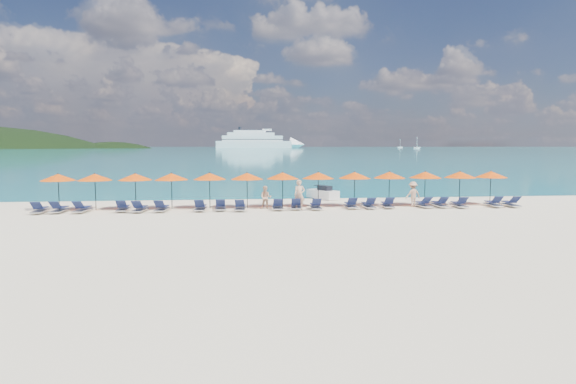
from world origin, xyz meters
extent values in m
plane|color=beige|center=(0.00, 0.00, 0.00)|extent=(1400.00, 1400.00, 0.00)
cube|color=#1FA9B2|center=(0.00, 660.00, 0.01)|extent=(1600.00, 1300.00, 0.01)
ellipsoid|color=black|center=(-150.00, 560.00, -35.00)|extent=(162.00, 126.00, 85.50)
cube|color=white|center=(17.70, 612.85, 4.49)|extent=(99.98, 26.28, 8.98)
cone|color=white|center=(76.78, 617.87, 4.49)|extent=(21.37, 21.37, 19.76)
cube|color=white|center=(15.91, 612.69, 12.58)|extent=(80.06, 21.92, 7.19)
cube|color=white|center=(14.12, 612.54, 17.97)|extent=(62.19, 18.62, 4.49)
cube|color=white|center=(12.33, 612.39, 21.56)|extent=(42.27, 14.26, 3.14)
cube|color=black|center=(15.91, 612.69, 11.23)|extent=(81.06, 22.18, 0.81)
cube|color=black|center=(15.91, 612.69, 14.37)|extent=(79.06, 21.65, 0.81)
cylinder|color=black|center=(-0.02, 611.34, 25.15)|extent=(3.95, 3.95, 4.94)
cube|color=white|center=(184.53, 465.45, 0.89)|extent=(6.66, 2.22, 1.78)
cylinder|color=white|center=(184.53, 465.45, 6.66)|extent=(0.40, 0.40, 11.10)
cube|color=white|center=(212.18, 598.93, 0.83)|extent=(6.24, 2.08, 1.66)
cylinder|color=white|center=(212.18, 598.93, 6.24)|extent=(0.37, 0.37, 10.40)
cube|color=silver|center=(3.30, 9.83, 0.34)|extent=(2.16, 2.88, 0.62)
cube|color=black|center=(3.40, 9.63, 0.79)|extent=(1.03, 1.26, 0.40)
cylinder|color=black|center=(2.98, 10.43, 0.96)|extent=(0.58, 0.35, 0.07)
imported|color=tan|center=(0.80, 3.89, 0.93)|extent=(0.70, 0.48, 1.85)
imported|color=tan|center=(-1.23, 4.52, 0.72)|extent=(0.77, 0.54, 1.44)
imported|color=tan|center=(8.28, 4.71, 0.81)|extent=(1.13, 0.72, 1.62)
cylinder|color=black|center=(-13.76, 5.19, 1.10)|extent=(0.05, 0.05, 2.20)
cone|color=#EC4906|center=(-13.76, 5.19, 2.02)|extent=(2.10, 2.10, 0.42)
sphere|color=black|center=(-13.76, 5.19, 2.24)|extent=(0.08, 0.08, 0.08)
cylinder|color=black|center=(-11.61, 5.17, 1.10)|extent=(0.05, 0.05, 2.20)
cone|color=#EC4906|center=(-11.61, 5.17, 2.02)|extent=(2.10, 2.10, 0.42)
sphere|color=black|center=(-11.61, 5.17, 2.24)|extent=(0.08, 0.08, 0.08)
cylinder|color=black|center=(-9.22, 5.17, 1.10)|extent=(0.05, 0.05, 2.20)
cone|color=#EC4906|center=(-9.22, 5.17, 2.02)|extent=(2.10, 2.10, 0.42)
sphere|color=black|center=(-9.22, 5.17, 2.24)|extent=(0.08, 0.08, 0.08)
cylinder|color=black|center=(-7.03, 5.15, 1.10)|extent=(0.05, 0.05, 2.20)
cone|color=#EC4906|center=(-7.03, 5.15, 2.02)|extent=(2.10, 2.10, 0.42)
sphere|color=black|center=(-7.03, 5.15, 2.24)|extent=(0.08, 0.08, 0.08)
cylinder|color=black|center=(-4.71, 5.31, 1.10)|extent=(0.05, 0.05, 2.20)
cone|color=#EC4906|center=(-4.71, 5.31, 2.02)|extent=(2.10, 2.10, 0.42)
sphere|color=black|center=(-4.71, 5.31, 2.24)|extent=(0.08, 0.08, 0.08)
cylinder|color=black|center=(-2.36, 5.16, 1.10)|extent=(0.05, 0.05, 2.20)
cone|color=#EC4906|center=(-2.36, 5.16, 2.02)|extent=(2.10, 2.10, 0.42)
sphere|color=black|center=(-2.36, 5.16, 2.24)|extent=(0.08, 0.08, 0.08)
cylinder|color=black|center=(-0.10, 5.36, 1.10)|extent=(0.05, 0.05, 2.20)
cone|color=#EC4906|center=(-0.10, 5.36, 2.02)|extent=(2.10, 2.10, 0.42)
sphere|color=black|center=(-0.10, 5.36, 2.24)|extent=(0.08, 0.08, 0.08)
cylinder|color=black|center=(2.20, 5.33, 1.10)|extent=(0.05, 0.05, 2.20)
cone|color=#EC4906|center=(2.20, 5.33, 2.02)|extent=(2.10, 2.10, 0.42)
sphere|color=black|center=(2.20, 5.33, 2.24)|extent=(0.08, 0.08, 0.08)
cylinder|color=black|center=(4.56, 5.26, 1.10)|extent=(0.05, 0.05, 2.20)
cone|color=#EC4906|center=(4.56, 5.26, 2.02)|extent=(2.10, 2.10, 0.42)
sphere|color=black|center=(4.56, 5.26, 2.24)|extent=(0.08, 0.08, 0.08)
cylinder|color=black|center=(6.90, 5.33, 1.10)|extent=(0.05, 0.05, 2.20)
cone|color=#EC4906|center=(6.90, 5.33, 2.02)|extent=(2.10, 2.10, 0.42)
sphere|color=black|center=(6.90, 5.33, 2.24)|extent=(0.08, 0.08, 0.08)
cylinder|color=black|center=(9.29, 5.26, 1.10)|extent=(0.05, 0.05, 2.20)
cone|color=#EC4906|center=(9.29, 5.26, 2.02)|extent=(2.10, 2.10, 0.42)
sphere|color=black|center=(9.29, 5.26, 2.24)|extent=(0.08, 0.08, 0.08)
cylinder|color=black|center=(11.65, 5.23, 1.10)|extent=(0.05, 0.05, 2.20)
cone|color=#EC4906|center=(11.65, 5.23, 2.02)|extent=(2.10, 2.10, 0.42)
sphere|color=black|center=(11.65, 5.23, 2.24)|extent=(0.08, 0.08, 0.08)
cylinder|color=black|center=(13.82, 5.27, 1.10)|extent=(0.05, 0.05, 2.20)
cone|color=#EC4906|center=(13.82, 5.27, 2.02)|extent=(2.10, 2.10, 0.42)
sphere|color=black|center=(13.82, 5.27, 2.24)|extent=(0.08, 0.08, 0.08)
cube|color=silver|center=(-14.42, 3.98, 0.14)|extent=(0.74, 1.74, 0.06)
cube|color=#161E44|center=(-14.44, 4.22, 0.30)|extent=(0.63, 1.14, 0.04)
cube|color=#161E44|center=(-14.38, 3.43, 0.55)|extent=(0.59, 0.58, 0.43)
cube|color=silver|center=(-13.38, 4.12, 0.14)|extent=(0.72, 1.73, 0.06)
cube|color=#161E44|center=(-13.37, 4.37, 0.30)|extent=(0.62, 1.13, 0.04)
cube|color=#161E44|center=(-13.42, 3.58, 0.55)|extent=(0.58, 0.57, 0.43)
cube|color=silver|center=(-12.08, 4.07, 0.14)|extent=(0.78, 1.75, 0.06)
cube|color=#161E44|center=(-12.05, 4.32, 0.30)|extent=(0.65, 1.15, 0.04)
cube|color=#161E44|center=(-12.13, 3.53, 0.55)|extent=(0.60, 0.59, 0.43)
cube|color=silver|center=(-9.78, 4.23, 0.14)|extent=(0.71, 1.73, 0.06)
cube|color=#161E44|center=(-9.79, 4.48, 0.30)|extent=(0.61, 1.13, 0.04)
cube|color=#161E44|center=(-9.75, 3.68, 0.55)|extent=(0.58, 0.57, 0.43)
cube|color=silver|center=(-8.74, 3.91, 0.14)|extent=(0.77, 1.75, 0.06)
cube|color=#161E44|center=(-8.72, 4.16, 0.30)|extent=(0.65, 1.15, 0.04)
cube|color=#161E44|center=(-8.79, 3.36, 0.55)|extent=(0.60, 0.58, 0.43)
cube|color=silver|center=(-7.47, 3.97, 0.14)|extent=(0.79, 1.75, 0.06)
cube|color=#161E44|center=(-7.45, 4.22, 0.30)|extent=(0.66, 1.15, 0.04)
cube|color=#161E44|center=(-7.53, 3.42, 0.55)|extent=(0.60, 0.59, 0.43)
cube|color=silver|center=(-5.20, 4.01, 0.14)|extent=(0.70, 1.73, 0.06)
cube|color=#161E44|center=(-5.18, 4.26, 0.30)|extent=(0.60, 1.12, 0.04)
cube|color=#161E44|center=(-5.22, 3.46, 0.55)|extent=(0.57, 0.56, 0.43)
cube|color=silver|center=(-4.01, 4.15, 0.14)|extent=(0.68, 1.72, 0.06)
cube|color=#161E44|center=(-4.02, 4.40, 0.30)|extent=(0.59, 1.12, 0.04)
cube|color=#161E44|center=(-3.99, 3.60, 0.55)|extent=(0.57, 0.56, 0.43)
cube|color=silver|center=(-2.81, 3.88, 0.14)|extent=(0.73, 1.74, 0.06)
cube|color=#161E44|center=(-2.80, 4.13, 0.30)|extent=(0.62, 1.13, 0.04)
cube|color=#161E44|center=(-2.85, 3.33, 0.55)|extent=(0.58, 0.57, 0.43)
cube|color=silver|center=(-0.53, 4.07, 0.14)|extent=(0.71, 1.73, 0.06)
cube|color=#161E44|center=(-0.51, 4.32, 0.30)|extent=(0.60, 1.13, 0.04)
cube|color=#161E44|center=(-0.56, 3.52, 0.55)|extent=(0.58, 0.56, 0.43)
cube|color=silver|center=(0.61, 4.16, 0.14)|extent=(0.79, 1.75, 0.06)
cube|color=#161E44|center=(0.64, 4.41, 0.30)|extent=(0.66, 1.15, 0.04)
cube|color=#161E44|center=(0.56, 3.61, 0.55)|extent=(0.60, 0.59, 0.43)
cube|color=silver|center=(1.82, 3.99, 0.14)|extent=(0.71, 1.73, 0.06)
cube|color=#161E44|center=(1.83, 4.23, 0.30)|extent=(0.61, 1.13, 0.04)
cube|color=#161E44|center=(1.79, 3.44, 0.55)|extent=(0.58, 0.57, 0.43)
cube|color=silver|center=(4.09, 4.26, 0.14)|extent=(0.69, 1.72, 0.06)
cube|color=#161E44|center=(4.10, 4.51, 0.30)|extent=(0.59, 1.12, 0.04)
cube|color=#161E44|center=(4.07, 3.71, 0.55)|extent=(0.57, 0.56, 0.43)
cube|color=silver|center=(5.19, 4.11, 0.14)|extent=(0.66, 1.71, 0.06)
cube|color=#161E44|center=(5.20, 4.36, 0.30)|extent=(0.57, 1.11, 0.04)
cube|color=#161E44|center=(5.18, 3.56, 0.55)|extent=(0.56, 0.55, 0.43)
cube|color=silver|center=(6.45, 4.24, 0.14)|extent=(0.78, 1.75, 0.06)
cube|color=#161E44|center=(6.47, 4.49, 0.30)|extent=(0.65, 1.15, 0.04)
cube|color=#161E44|center=(6.40, 3.69, 0.55)|extent=(0.60, 0.59, 0.43)
cube|color=silver|center=(8.75, 4.24, 0.14)|extent=(0.77, 1.75, 0.06)
cube|color=#161E44|center=(8.73, 4.49, 0.30)|extent=(0.65, 1.15, 0.04)
cube|color=#161E44|center=(8.80, 3.69, 0.55)|extent=(0.60, 0.58, 0.43)
cube|color=silver|center=(9.85, 4.19, 0.14)|extent=(0.63, 1.70, 0.06)
cube|color=#161E44|center=(9.85, 4.44, 0.30)|extent=(0.56, 1.10, 0.04)
cube|color=#161E44|center=(9.85, 3.64, 0.55)|extent=(0.55, 0.54, 0.43)
cube|color=silver|center=(11.03, 3.91, 0.14)|extent=(0.75, 1.74, 0.06)
cube|color=#161E44|center=(11.05, 4.16, 0.30)|extent=(0.63, 1.14, 0.04)
cube|color=#161E44|center=(10.99, 3.36, 0.55)|extent=(0.59, 0.58, 0.43)
cube|color=silver|center=(13.39, 4.06, 0.14)|extent=(0.76, 1.75, 0.06)
cube|color=#161E44|center=(13.42, 4.31, 0.30)|extent=(0.64, 1.14, 0.04)
cube|color=#161E44|center=(13.35, 3.52, 0.55)|extent=(0.59, 0.58, 0.43)
cube|color=silver|center=(14.47, 3.95, 0.14)|extent=(0.63, 1.70, 0.06)
cube|color=#161E44|center=(14.47, 4.20, 0.30)|extent=(0.56, 1.10, 0.04)
cube|color=#161E44|center=(14.47, 3.40, 0.55)|extent=(0.55, 0.54, 0.43)
camera|label=1|loc=(-2.92, -25.09, 3.97)|focal=30.00mm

